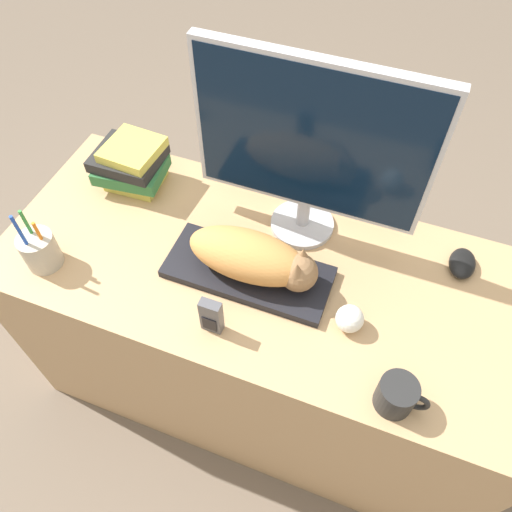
{
  "coord_description": "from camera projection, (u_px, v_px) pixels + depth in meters",
  "views": [
    {
      "loc": [
        0.26,
        -0.42,
        1.85
      ],
      "look_at": [
        -0.01,
        0.3,
        0.82
      ],
      "focal_mm": 35.0,
      "sensor_mm": 36.0,
      "label": 1
    }
  ],
  "objects": [
    {
      "name": "ground_plane",
      "position": [
        229.0,
        459.0,
        1.77
      ],
      "size": [
        12.0,
        12.0,
        0.0
      ],
      "primitive_type": "plane",
      "color": "#6B5B4C"
    },
    {
      "name": "desk",
      "position": [
        261.0,
        334.0,
        1.64
      ],
      "size": [
        1.46,
        0.63,
        0.76
      ],
      "color": "tan",
      "rests_on": "ground_plane"
    },
    {
      "name": "keyboard",
      "position": [
        248.0,
        272.0,
        1.32
      ],
      "size": [
        0.44,
        0.18,
        0.02
      ],
      "color": "black",
      "rests_on": "desk"
    },
    {
      "name": "cat",
      "position": [
        256.0,
        258.0,
        1.26
      ],
      "size": [
        0.34,
        0.14,
        0.12
      ],
      "color": "#D18C47",
      "rests_on": "keyboard"
    },
    {
      "name": "monitor",
      "position": [
        311.0,
        146.0,
        1.19
      ],
      "size": [
        0.59,
        0.18,
        0.53
      ],
      "color": "#B7B7BC",
      "rests_on": "desk"
    },
    {
      "name": "computer_mouse",
      "position": [
        462.0,
        263.0,
        1.33
      ],
      "size": [
        0.07,
        0.1,
        0.04
      ],
      "color": "black",
      "rests_on": "desk"
    },
    {
      "name": "coffee_mug",
      "position": [
        397.0,
        395.0,
        1.08
      ],
      "size": [
        0.12,
        0.09,
        0.09
      ],
      "color": "black",
      "rests_on": "desk"
    },
    {
      "name": "pen_cup",
      "position": [
        40.0,
        250.0,
        1.31
      ],
      "size": [
        0.09,
        0.09,
        0.21
      ],
      "color": "#B2A893",
      "rests_on": "desk"
    },
    {
      "name": "baseball",
      "position": [
        350.0,
        319.0,
        1.21
      ],
      "size": [
        0.07,
        0.07,
        0.07
      ],
      "color": "silver",
      "rests_on": "desk"
    },
    {
      "name": "phone",
      "position": [
        211.0,
        316.0,
        1.19
      ],
      "size": [
        0.05,
        0.03,
        0.11
      ],
      "color": "#4C4C51",
      "rests_on": "desk"
    },
    {
      "name": "book_stack",
      "position": [
        131.0,
        164.0,
        1.48
      ],
      "size": [
        0.21,
        0.18,
        0.14
      ],
      "color": "#CCC14C",
      "rests_on": "desk"
    }
  ]
}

